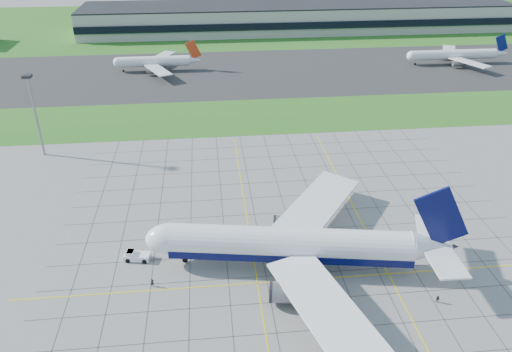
{
  "coord_description": "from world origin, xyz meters",
  "views": [
    {
      "loc": [
        -18.7,
        -81.48,
        69.17
      ],
      "look_at": [
        -6.82,
        31.33,
        7.0
      ],
      "focal_mm": 35.0,
      "sensor_mm": 36.0,
      "label": 1
    }
  ],
  "objects_px": {
    "airliner": "(292,245)",
    "pushback_tug": "(136,256)",
    "crew_near": "(152,283)",
    "distant_jet_2": "(455,55)",
    "light_mast": "(34,106)",
    "crew_far": "(438,299)",
    "distant_jet_1": "(156,61)"
  },
  "relations": [
    {
      "from": "pushback_tug",
      "to": "distant_jet_1",
      "type": "xyz_separation_m",
      "value": [
        -5.49,
        142.88,
        3.48
      ]
    },
    {
      "from": "airliner",
      "to": "crew_far",
      "type": "xyz_separation_m",
      "value": [
        26.74,
        -14.14,
        -4.92
      ]
    },
    {
      "from": "light_mast",
      "to": "pushback_tug",
      "type": "height_order",
      "value": "light_mast"
    },
    {
      "from": "airliner",
      "to": "crew_far",
      "type": "height_order",
      "value": "airliner"
    },
    {
      "from": "crew_near",
      "to": "distant_jet_1",
      "type": "xyz_separation_m",
      "value": [
        -9.74,
        152.16,
        3.53
      ]
    },
    {
      "from": "pushback_tug",
      "to": "distant_jet_1",
      "type": "height_order",
      "value": "distant_jet_1"
    },
    {
      "from": "light_mast",
      "to": "airliner",
      "type": "distance_m",
      "value": 92.71
    },
    {
      "from": "crew_near",
      "to": "crew_far",
      "type": "height_order",
      "value": "crew_near"
    },
    {
      "from": "airliner",
      "to": "distant_jet_2",
      "type": "distance_m",
      "value": 179.35
    },
    {
      "from": "airliner",
      "to": "pushback_tug",
      "type": "xyz_separation_m",
      "value": [
        -33.65,
        5.89,
        -4.77
      ]
    },
    {
      "from": "crew_near",
      "to": "distant_jet_2",
      "type": "xyz_separation_m",
      "value": [
        134.31,
        148.86,
        3.54
      ]
    },
    {
      "from": "crew_far",
      "to": "distant_jet_1",
      "type": "distance_m",
      "value": 175.76
    },
    {
      "from": "airliner",
      "to": "distant_jet_1",
      "type": "distance_m",
      "value": 153.84
    },
    {
      "from": "airliner",
      "to": "crew_near",
      "type": "distance_m",
      "value": 29.98
    },
    {
      "from": "distant_jet_1",
      "to": "distant_jet_2",
      "type": "height_order",
      "value": "same"
    },
    {
      "from": "distant_jet_2",
      "to": "pushback_tug",
      "type": "bearing_deg",
      "value": -134.79
    },
    {
      "from": "light_mast",
      "to": "crew_far",
      "type": "bearing_deg",
      "value": -38.95
    },
    {
      "from": "light_mast",
      "to": "distant_jet_1",
      "type": "bearing_deg",
      "value": 71.63
    },
    {
      "from": "light_mast",
      "to": "distant_jet_2",
      "type": "bearing_deg",
      "value": 25.7
    },
    {
      "from": "light_mast",
      "to": "crew_far",
      "type": "distance_m",
      "value": 122.59
    },
    {
      "from": "pushback_tug",
      "to": "crew_near",
      "type": "bearing_deg",
      "value": -55.73
    },
    {
      "from": "pushback_tug",
      "to": "crew_far",
      "type": "bearing_deg",
      "value": -8.67
    },
    {
      "from": "crew_far",
      "to": "distant_jet_2",
      "type": "distance_m",
      "value": 177.76
    },
    {
      "from": "crew_near",
      "to": "distant_jet_2",
      "type": "height_order",
      "value": "distant_jet_2"
    },
    {
      "from": "crew_far",
      "to": "distant_jet_2",
      "type": "relative_size",
      "value": 0.04
    },
    {
      "from": "crew_near",
      "to": "light_mast",
      "type": "bearing_deg",
      "value": 84.64
    },
    {
      "from": "pushback_tug",
      "to": "distant_jet_1",
      "type": "bearing_deg",
      "value": 101.88
    },
    {
      "from": "light_mast",
      "to": "distant_jet_2",
      "type": "distance_m",
      "value": 192.09
    },
    {
      "from": "light_mast",
      "to": "airliner",
      "type": "relative_size",
      "value": 0.38
    },
    {
      "from": "crew_near",
      "to": "distant_jet_1",
      "type": "bearing_deg",
      "value": 57.96
    },
    {
      "from": "airliner",
      "to": "crew_far",
      "type": "distance_m",
      "value": 30.64
    },
    {
      "from": "distant_jet_2",
      "to": "light_mast",
      "type": "bearing_deg",
      "value": -154.3
    }
  ]
}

